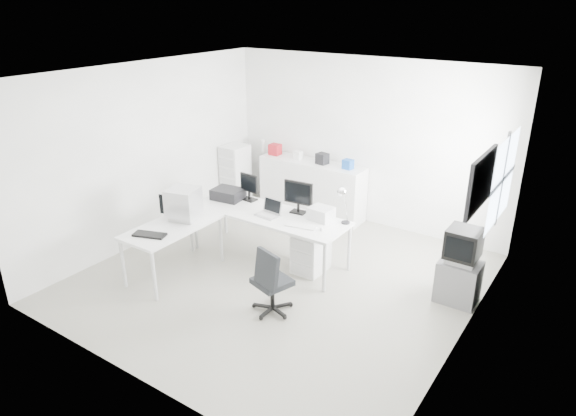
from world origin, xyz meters
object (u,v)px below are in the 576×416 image
Objects in this scene: laptop at (267,208)px; crt_monitor at (183,203)px; lcd_monitor_small at (249,188)px; inkjet_printer at (228,194)px; lcd_monitor_large at (298,198)px; sideboard at (312,188)px; crt_tv at (463,246)px; laser_printer at (321,213)px; drawer_pedestal at (311,251)px; filing_cabinet at (236,175)px; tv_cabinet at (458,282)px; office_chair at (272,279)px; side_desk at (174,250)px; main_desk at (269,236)px.

crt_monitor is at bearing -134.58° from laptop.
lcd_monitor_small is 1.14m from crt_monitor.
inkjet_printer is 0.92m from laptop.
crt_monitor is at bearing -142.62° from lcd_monitor_large.
lcd_monitor_small is 1.67m from sideboard.
lcd_monitor_small is at bearing -176.87° from crt_tv.
drawer_pedestal is at bearing -102.68° from laser_printer.
tv_cabinet is at bearing -12.76° from filing_cabinet.
office_chair is (1.69, -0.25, -0.54)m from crt_monitor.
office_chair is at bearing -82.84° from drawer_pedestal.
side_desk is 3.04× the size of inkjet_printer.
sideboard reaches higher than side_desk.
side_desk is at bearing -69.27° from filing_cabinet.
crt_tv is 0.44× the size of filing_cabinet.
side_desk is 1.50m from lcd_monitor_small.
lcd_monitor_small is 0.44× the size of office_chair.
inkjet_printer reaches higher than side_desk.
lcd_monitor_large is 1.23× the size of laptop.
crt_tv is (3.54, 0.33, -0.05)m from inkjet_printer.
side_desk is 3.02× the size of lcd_monitor_large.
crt_monitor is at bearing -135.00° from main_desk.
main_desk is 4.31× the size of tv_cabinet.
main_desk and side_desk have the same top height.
crt_tv is at bearing 9.81° from laser_printer.
laser_printer is 0.63× the size of crt_monitor.
crt_monitor is 2.79m from sideboard.
laser_printer is 1.95m from crt_tv.
lcd_monitor_small is (-0.55, 0.25, 0.58)m from main_desk.
filing_cabinet reaches higher than drawer_pedestal.
main_desk is at bearing 122.18° from laptop.
laptop is at bearing -151.72° from laser_printer.
laser_printer is 1.93m from crt_monitor.
lcd_monitor_large is at bearing 27.16° from crt_monitor.
laptop reaches higher than inkjet_printer.
filing_cabinet is (-4.50, 1.02, -0.21)m from crt_tv.
laptop is at bearing -135.73° from lcd_monitor_large.
laser_printer is (0.75, 0.22, 0.47)m from main_desk.
laptop is 0.41× the size of office_chair.
lcd_monitor_large is at bearing -175.67° from tv_cabinet.
crt_monitor is at bearing 90.00° from side_desk.
sideboard is at bearing 109.77° from lcd_monitor_large.
laptop reaches higher than sideboard.
drawer_pedestal is 1.93m from crt_monitor.
crt_monitor reaches higher than sideboard.
crt_monitor is at bearing -96.60° from inkjet_printer.
laser_printer is 2.85m from filing_cabinet.
crt_tv is (3.54, 1.53, 0.41)m from side_desk.
office_chair is at bearing -140.35° from tv_cabinet.
laser_printer is 2.02m from sideboard.
lcd_monitor_large reaches higher than crt_tv.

